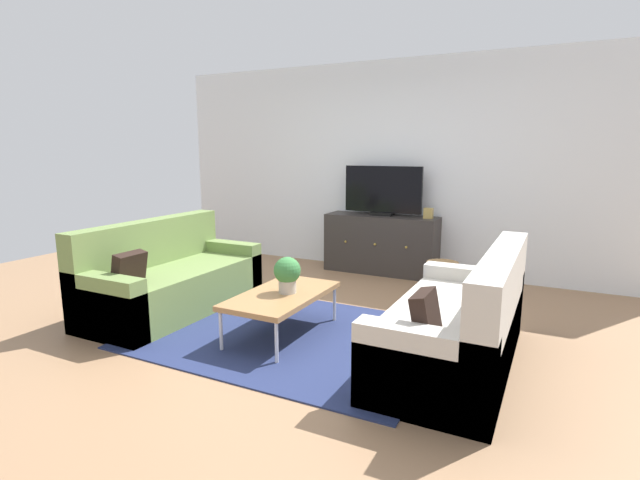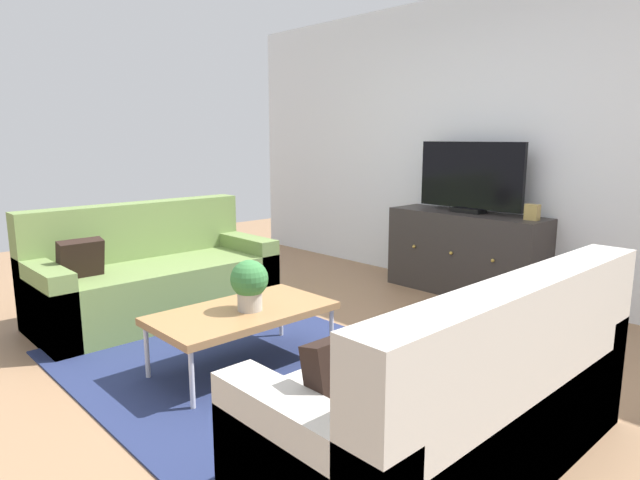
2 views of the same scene
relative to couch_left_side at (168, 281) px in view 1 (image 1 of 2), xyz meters
name	(u,v)px [view 1 (image 1 of 2)]	position (x,y,z in m)	size (l,w,h in m)	color
ground_plane	(299,330)	(1.44, 0.10, -0.29)	(10.00, 10.00, 0.00)	#997251
wall_back	(394,168)	(1.44, 2.65, 1.06)	(6.40, 0.12, 2.70)	white
area_rug	(291,335)	(1.44, -0.05, -0.29)	(2.50, 1.90, 0.01)	navy
couch_left_side	(168,281)	(0.00, 0.00, 0.00)	(0.83, 1.83, 0.89)	olive
couch_right_side	(464,329)	(2.87, 0.00, 0.00)	(0.83, 1.83, 0.89)	beige
coffee_table	(282,296)	(1.37, -0.07, 0.06)	(0.60, 1.10, 0.38)	#A37547
potted_plant	(287,273)	(1.41, -0.04, 0.26)	(0.23, 0.23, 0.31)	#B7B2A8
tv_console	(381,244)	(1.39, 2.37, 0.08)	(1.44, 0.47, 0.75)	#332D2B
flat_screen_tv	(383,191)	(1.39, 2.39, 0.77)	(1.02, 0.16, 0.63)	black
mantel_clock	(428,213)	(1.99, 2.37, 0.52)	(0.11, 0.07, 0.13)	tan
wicker_basket	(442,280)	(2.35, 1.64, -0.10)	(0.34, 0.34, 0.39)	#9E7547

